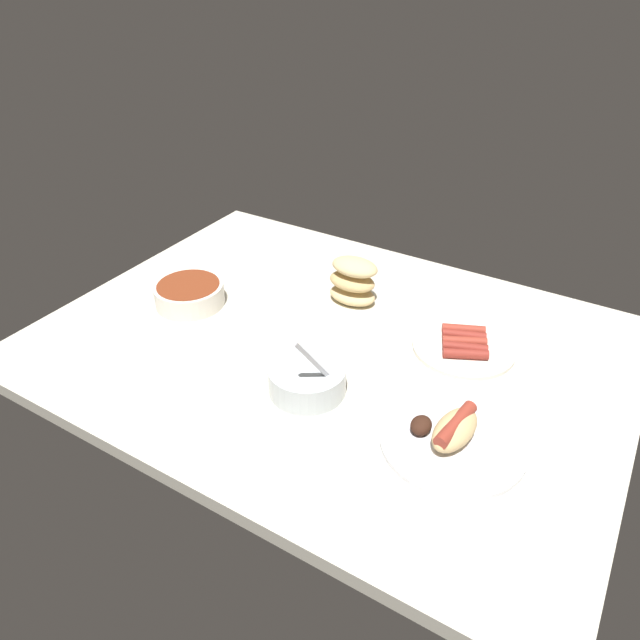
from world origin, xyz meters
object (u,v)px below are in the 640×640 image
plate_hotdog_assembled (452,436)px  plate_sausages (464,345)px  bowl_chili (189,293)px  bread_stack (353,281)px  bowl_coleslaw (307,378)px

plate_hotdog_assembled → plate_sausages: bearing=105.5°
bowl_chili → bread_stack: bearing=32.9°
plate_hotdog_assembled → bread_stack: bearing=139.0°
bowl_chili → plate_sausages: bearing=14.6°
bowl_chili → plate_sausages: 62.77cm
plate_sausages → bread_stack: 29.60cm
plate_hotdog_assembled → bowl_coleslaw: bearing=-177.8°
plate_sausages → bread_stack: bread_stack is taller
bowl_chili → plate_hotdog_assembled: bearing=-9.2°
bowl_coleslaw → plate_hotdog_assembled: bearing=2.2°
bread_stack → plate_hotdog_assembled: size_ratio=0.46×
bowl_chili → bowl_coleslaw: size_ratio=1.03×
bowl_chili → plate_sausages: bowl_chili is taller
plate_sausages → plate_hotdog_assembled: bearing=-74.5°
plate_sausages → bowl_coleslaw: size_ratio=1.37×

